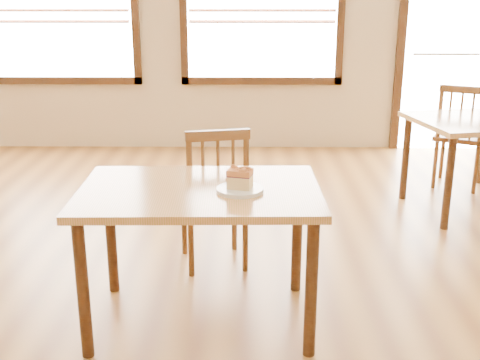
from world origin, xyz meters
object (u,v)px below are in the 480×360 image
object	(u,v)px
cafe_chair_main	(214,196)
cafe_table_main	(200,206)
cafe_chair_second	(461,135)
cake_slice	(240,178)
plate	(240,190)

from	to	relation	value
cafe_chair_main	cafe_table_main	bearing A→B (deg)	74.20
cafe_chair_second	cake_slice	distance (m)	3.10
cafe_chair_main	plate	size ratio (longest dim) A/B	3.99
cafe_chair_second	plate	xyz separation A→B (m)	(-1.94, -2.39, 0.28)
cafe_chair_main	cake_slice	xyz separation A→B (m)	(0.17, -0.74, 0.35)
cafe_table_main	cafe_chair_main	bearing A→B (deg)	85.84
cafe_chair_main	plate	distance (m)	0.81
cafe_table_main	plate	world-z (taller)	plate
cake_slice	plate	bearing A→B (deg)	-8.72
cafe_table_main	cafe_chair_second	distance (m)	3.18
cafe_chair_main	cake_slice	bearing A→B (deg)	90.08
cafe_chair_main	cafe_chair_second	xyz separation A→B (m)	(2.11, 1.65, 0.00)
cafe_chair_second	plate	world-z (taller)	cafe_chair_second
plate	cake_slice	bearing A→B (deg)	156.52
cafe_chair_main	cafe_chair_second	distance (m)	2.68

